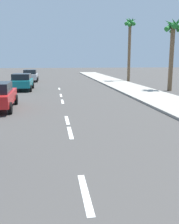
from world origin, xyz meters
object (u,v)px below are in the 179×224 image
palm_tree_distant (130,33)px  parked_car_silver (30,75)px  parked_car_teal (22,81)px  palm_tree_far (173,36)px

palm_tree_distant → parked_car_silver: bearing=173.5°
palm_tree_distant → parked_car_teal: bearing=-146.1°
parked_car_teal → palm_tree_far: bearing=-10.1°
parked_car_silver → palm_tree_far: 19.10m
parked_car_teal → palm_tree_distant: 16.52m
palm_tree_far → parked_car_teal: bearing=169.8°
parked_car_teal → palm_tree_distant: palm_tree_distant is taller
parked_car_silver → palm_tree_far: palm_tree_far is taller
parked_car_silver → palm_tree_far: (13.71, -12.65, 4.10)m
palm_tree_far → palm_tree_distant: bearing=93.6°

